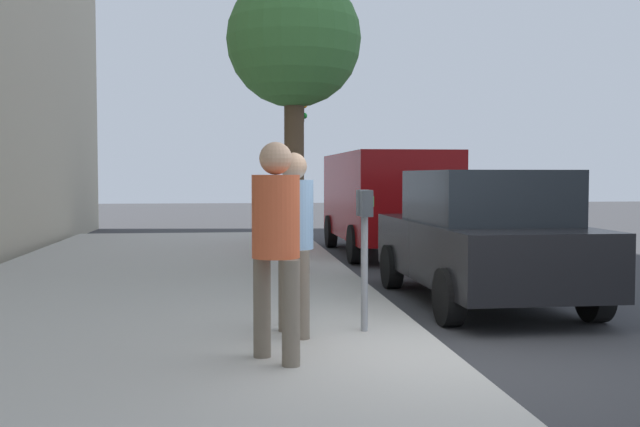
# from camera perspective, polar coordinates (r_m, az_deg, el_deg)

# --- Properties ---
(ground_plane) EXTENTS (80.00, 80.00, 0.00)m
(ground_plane) POSITION_cam_1_polar(r_m,az_deg,el_deg) (7.04, 9.61, -11.13)
(ground_plane) COLOR #38383A
(ground_plane) RESTS_ON ground
(sidewalk_slab) EXTENTS (28.00, 6.00, 0.15)m
(sidewalk_slab) POSITION_cam_1_polar(r_m,az_deg,el_deg) (6.83, -15.80, -10.97)
(sidewalk_slab) COLOR #B7B2A8
(sidewalk_slab) RESTS_ON ground_plane
(parking_meter) EXTENTS (0.36, 0.12, 1.41)m
(parking_meter) POSITION_cam_1_polar(r_m,az_deg,el_deg) (7.43, 3.42, -1.23)
(parking_meter) COLOR gray
(parking_meter) RESTS_ON sidewalk_slab
(pedestrian_at_meter) EXTENTS (0.52, 0.39, 1.77)m
(pedestrian_at_meter) POSITION_cam_1_polar(r_m,az_deg,el_deg) (7.24, -2.03, -1.09)
(pedestrian_at_meter) COLOR #726656
(pedestrian_at_meter) RESTS_ON sidewalk_slab
(pedestrian_bystander) EXTENTS (0.48, 0.40, 1.83)m
(pedestrian_bystander) POSITION_cam_1_polar(r_m,az_deg,el_deg) (6.20, -3.38, -1.36)
(pedestrian_bystander) COLOR #726656
(pedestrian_bystander) RESTS_ON sidewalk_slab
(parked_sedan_near) EXTENTS (4.43, 2.02, 1.77)m
(parked_sedan_near) POSITION_cam_1_polar(r_m,az_deg,el_deg) (10.12, 12.24, -1.73)
(parked_sedan_near) COLOR black
(parked_sedan_near) RESTS_ON ground_plane
(parked_van_far) EXTENTS (5.21, 2.14, 2.18)m
(parked_van_far) POSITION_cam_1_polar(r_m,az_deg,el_deg) (16.22, 4.98, 1.32)
(parked_van_far) COLOR maroon
(parked_van_far) RESTS_ON ground_plane
(street_tree) EXTENTS (2.16, 2.16, 4.81)m
(street_tree) POSITION_cam_1_polar(r_m,az_deg,el_deg) (12.27, -2.00, 12.82)
(street_tree) COLOR brown
(street_tree) RESTS_ON sidewalk_slab
(traffic_signal) EXTENTS (0.24, 0.44, 3.60)m
(traffic_signal) POSITION_cam_1_polar(r_m,az_deg,el_deg) (17.05, -1.91, 5.84)
(traffic_signal) COLOR black
(traffic_signal) RESTS_ON sidewalk_slab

